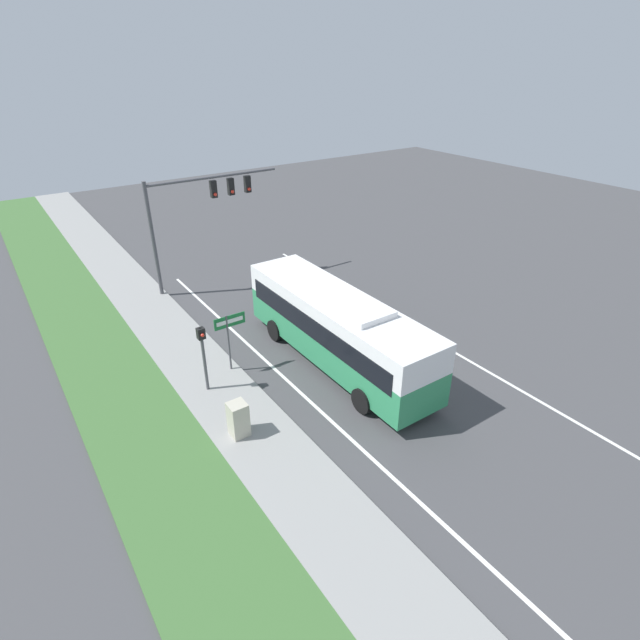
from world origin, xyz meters
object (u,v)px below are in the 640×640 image
at_px(bus, 337,325).
at_px(signal_gantry, 198,205).
at_px(pedestrian_signal, 203,349).
at_px(utility_cabinet, 238,419).
at_px(street_sign, 229,331).

relative_size(bus, signal_gantry, 1.38).
bearing_deg(pedestrian_signal, signal_gantry, 66.71).
bearing_deg(utility_cabinet, signal_gantry, 71.28).
relative_size(bus, street_sign, 3.90).
relative_size(street_sign, utility_cabinet, 2.04).
bearing_deg(pedestrian_signal, street_sign, 28.26).
distance_m(bus, utility_cabinet, 5.90).
bearing_deg(bus, utility_cabinet, -161.59).
bearing_deg(signal_gantry, pedestrian_signal, -113.29).
distance_m(signal_gantry, utility_cabinet, 13.83).
bearing_deg(bus, pedestrian_signal, 167.19).
bearing_deg(signal_gantry, bus, -83.45).
relative_size(pedestrian_signal, utility_cabinet, 2.21).
distance_m(signal_gantry, pedestrian_signal, 10.72).
bearing_deg(pedestrian_signal, utility_cabinet, -92.99).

